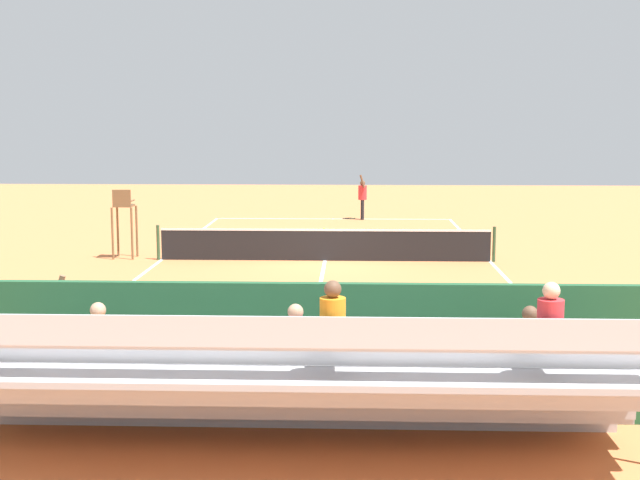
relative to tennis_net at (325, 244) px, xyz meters
The scene contains 13 objects.
ground_plane 0.50m from the tennis_net, ahead, with size 60.00×60.00×0.00m, color #D17542.
court_line_markings 0.50m from the tennis_net, 90.00° to the right, with size 10.10×22.20×0.01m.
tennis_net is the anchor object (origin of this frame).
backdrop_wall 14.01m from the tennis_net, 90.00° to the left, with size 18.00×0.16×2.00m, color #235633.
bleacher_stand 15.40m from the tennis_net, 90.00° to the left, with size 9.06×2.40×2.48m.
umpire_chair 6.26m from the tennis_net, ahead, with size 0.67×0.67×2.14m.
courtside_bench 13.38m from the tennis_net, 97.30° to the left, with size 1.80×0.40×0.93m.
equipment_bag 13.41m from the tennis_net, 88.54° to the left, with size 0.90×0.36×0.36m, color #B22D2D.
tennis_player 10.92m from the tennis_net, 96.60° to the right, with size 0.38×0.54×1.93m.
tennis_racket 11.27m from the tennis_net, 94.02° to the right, with size 0.59×0.38×0.03m.
tennis_ball_near 7.26m from the tennis_net, 89.81° to the right, with size 0.07×0.07×0.07m, color #CCDB33.
tennis_ball_far 7.45m from the tennis_net, 87.88° to the right, with size 0.07×0.07×0.07m, color #CCDB33.
line_judge 13.84m from the tennis_net, 74.54° to the left, with size 0.37×0.53×1.93m.
Camera 1 is at (-0.83, 26.07, 4.32)m, focal length 48.85 mm.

